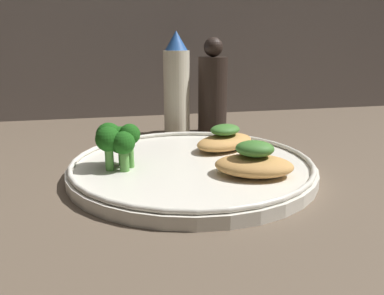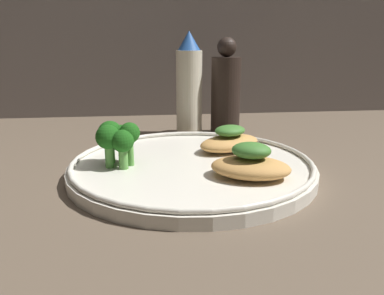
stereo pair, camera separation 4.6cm
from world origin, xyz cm
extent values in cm
cube|color=brown|center=(0.00, 0.00, -0.50)|extent=(180.00, 180.00, 1.00)
cylinder|color=silver|center=(0.00, 0.00, 0.70)|extent=(30.26, 30.26, 1.40)
torus|color=silver|center=(0.00, 0.00, 1.70)|extent=(29.66, 29.66, 0.60)
ellipsoid|color=tan|center=(5.84, -5.79, 2.50)|extent=(10.33, 8.63, 2.20)
ellipsoid|color=#3D752D|center=(5.84, -5.79, 4.49)|extent=(5.22, 4.69, 1.77)
ellipsoid|color=tan|center=(5.84, 4.99, 2.45)|extent=(10.69, 9.02, 2.10)
ellipsoid|color=#3D752D|center=(5.84, 4.99, 4.23)|extent=(5.62, 5.25, 1.46)
cylinder|color=#569942|center=(-7.50, 0.10, 3.00)|extent=(0.78, 0.78, 3.21)
sphere|color=#195114|center=(-7.50, 0.10, 5.48)|extent=(2.49, 2.49, 2.49)
cylinder|color=#569942|center=(-8.54, 1.05, 2.41)|extent=(0.74, 0.74, 2.03)
sphere|color=#195114|center=(-8.54, 1.05, 4.58)|extent=(3.29, 3.29, 3.29)
cylinder|color=#569942|center=(-9.91, 1.30, 2.76)|extent=(0.87, 0.87, 2.71)
sphere|color=#195114|center=(-9.91, 1.30, 5.18)|extent=(3.04, 3.04, 3.04)
cylinder|color=#569942|center=(-10.01, -0.52, 2.78)|extent=(0.95, 0.95, 2.75)
sphere|color=#195114|center=(-10.01, -0.52, 5.17)|extent=(2.91, 2.91, 2.91)
cylinder|color=#569942|center=(-8.30, -1.18, 2.63)|extent=(1.09, 1.09, 2.46)
sphere|color=#195114|center=(-8.30, -1.18, 4.80)|extent=(2.67, 2.67, 2.67)
cylinder|color=beige|center=(1.99, 20.77, 7.29)|extent=(4.49, 4.49, 14.58)
cone|color=#23519E|center=(1.99, 20.77, 16.18)|extent=(3.81, 3.81, 3.21)
cylinder|color=black|center=(8.47, 20.77, 6.72)|extent=(5.12, 5.12, 13.44)
sphere|color=black|center=(8.47, 20.77, 15.10)|extent=(3.33, 3.33, 3.33)
camera|label=1|loc=(-9.79, -43.15, 15.83)|focal=35.00mm
camera|label=2|loc=(-5.27, -43.93, 15.83)|focal=35.00mm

